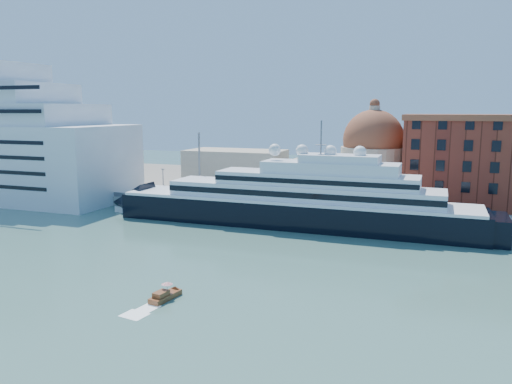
% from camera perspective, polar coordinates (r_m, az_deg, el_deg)
% --- Properties ---
extents(ground, '(400.00, 400.00, 0.00)m').
position_cam_1_polar(ground, '(97.76, -4.56, -6.30)').
color(ground, '#376057').
rests_on(ground, ground).
extents(quay, '(180.00, 10.00, 2.50)m').
position_cam_1_polar(quay, '(128.26, 1.82, -1.92)').
color(quay, gray).
rests_on(quay, ground).
extents(land, '(260.00, 72.00, 2.00)m').
position_cam_1_polar(land, '(167.11, 6.28, 0.59)').
color(land, slate).
rests_on(land, ground).
extents(quay_fence, '(180.00, 0.10, 1.20)m').
position_cam_1_polar(quay_fence, '(123.72, 1.16, -1.47)').
color(quay_fence, slate).
rests_on(quay_fence, quay).
extents(superyacht, '(94.16, 13.05, 28.14)m').
position_cam_1_polar(superyacht, '(115.47, 2.93, -1.37)').
color(superyacht, black).
rests_on(superyacht, ground).
extents(service_barge, '(13.66, 5.87, 2.98)m').
position_cam_1_polar(service_barge, '(132.27, -12.98, -1.99)').
color(service_barge, white).
rests_on(service_barge, ground).
extents(water_taxi, '(2.60, 5.61, 2.56)m').
position_cam_1_polar(water_taxi, '(72.64, -10.39, -11.55)').
color(water_taxi, maroon).
rests_on(water_taxi, ground).
extents(warehouse, '(43.00, 19.00, 23.25)m').
position_cam_1_polar(warehouse, '(138.42, 25.31, 3.26)').
color(warehouse, maroon).
rests_on(warehouse, land).
extents(church, '(66.00, 18.00, 25.50)m').
position_cam_1_polar(church, '(147.69, 7.12, 3.29)').
color(church, beige).
rests_on(church, land).
extents(lamp_posts, '(120.80, 2.40, 18.00)m').
position_cam_1_polar(lamp_posts, '(129.81, -3.72, 2.04)').
color(lamp_posts, slate).
rests_on(lamp_posts, quay).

